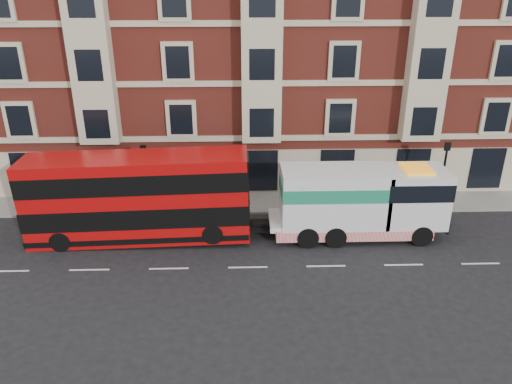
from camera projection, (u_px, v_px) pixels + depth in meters
ground at (248, 267)px, 25.34m from camera, size 120.00×120.00×0.00m
sidewalk at (246, 203)px, 32.16m from camera, size 90.00×3.00×0.15m
victorian_terrace at (251, 29)px, 34.97m from camera, size 45.00×12.00×20.40m
lamp_post_west at (146, 174)px, 29.76m from camera, size 0.35×0.15×4.35m
lamp_post_east at (444, 171)px, 30.24m from camera, size 0.35×0.15×4.35m
double_decker_bus at (138, 197)px, 27.05m from camera, size 12.06×2.77×4.88m
tow_truck at (358, 201)px, 27.56m from camera, size 9.66×2.85×4.02m
pedestrian at (37, 198)px, 30.60m from camera, size 0.66×0.44×1.80m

